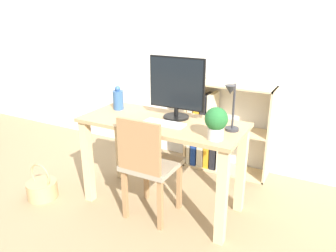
# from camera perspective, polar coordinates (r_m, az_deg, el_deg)

# --- Properties ---
(ground_plane) EXTENTS (10.00, 10.00, 0.00)m
(ground_plane) POSITION_cam_1_polar(r_m,az_deg,el_deg) (2.95, -0.94, -13.38)
(ground_plane) COLOR #997F5B
(wall_back) EXTENTS (8.00, 0.05, 2.60)m
(wall_back) POSITION_cam_1_polar(r_m,az_deg,el_deg) (3.45, 7.80, 14.40)
(wall_back) COLOR silver
(wall_back) RESTS_ON ground_plane
(desk) EXTENTS (1.32, 0.58, 0.77)m
(desk) POSITION_cam_1_polar(r_m,az_deg,el_deg) (2.67, -1.01, -2.40)
(desk) COLOR tan
(desk) RESTS_ON ground_plane
(monitor) EXTENTS (0.48, 0.21, 0.49)m
(monitor) POSITION_cam_1_polar(r_m,az_deg,el_deg) (2.61, 1.50, 6.97)
(monitor) COLOR black
(monitor) RESTS_ON desk
(keyboard) EXTENTS (0.33, 0.11, 0.02)m
(keyboard) POSITION_cam_1_polar(r_m,az_deg,el_deg) (2.53, -0.64, 0.47)
(keyboard) COLOR silver
(keyboard) RESTS_ON desk
(vase) EXTENTS (0.09, 0.09, 0.21)m
(vase) POSITION_cam_1_polar(r_m,az_deg,el_deg) (2.92, -8.68, 4.64)
(vase) COLOR #33598C
(vase) RESTS_ON desk
(desk_lamp) EXTENTS (0.10, 0.19, 0.36)m
(desk_lamp) POSITION_cam_1_polar(r_m,az_deg,el_deg) (2.33, 10.98, 3.81)
(desk_lamp) COLOR #2D2D33
(desk_lamp) RESTS_ON desk
(potted_plant) EXTENTS (0.16, 0.16, 0.23)m
(potted_plant) POSITION_cam_1_polar(r_m,az_deg,el_deg) (2.22, 8.38, 0.73)
(potted_plant) COLOR silver
(potted_plant) RESTS_ON desk
(chair) EXTENTS (0.40, 0.40, 0.87)m
(chair) POSITION_cam_1_polar(r_m,az_deg,el_deg) (2.56, -3.48, -6.51)
(chair) COLOR #9E937F
(chair) RESTS_ON ground_plane
(bookshelf) EXTENTS (0.87, 0.28, 0.92)m
(bookshelf) POSITION_cam_1_polar(r_m,az_deg,el_deg) (3.45, 7.83, -1.08)
(bookshelf) COLOR #D8BC8C
(bookshelf) RESTS_ON ground_plane
(basket) EXTENTS (0.27, 0.27, 0.33)m
(basket) POSITION_cam_1_polar(r_m,az_deg,el_deg) (3.21, -21.06, -10.13)
(basket) COLOR tan
(basket) RESTS_ON ground_plane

